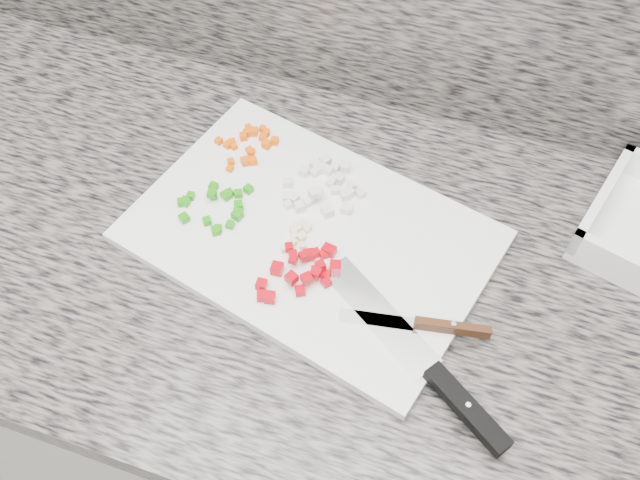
{
  "coord_description": "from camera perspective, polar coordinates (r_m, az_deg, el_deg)",
  "views": [
    {
      "loc": [
        0.22,
        0.96,
        1.66
      ],
      "look_at": [
        0.05,
        1.44,
        0.93
      ],
      "focal_mm": 40.0,
      "sensor_mm": 36.0,
      "label": 1
    }
  ],
  "objects": [
    {
      "name": "cutting_board",
      "position": [
        0.92,
        -0.77,
        0.32
      ],
      "size": [
        0.51,
        0.4,
        0.01
      ],
      "primitive_type": "cube",
      "rotation": [
        0.0,
        0.0,
        -0.25
      ],
      "color": "white",
      "rests_on": "countertop"
    },
    {
      "name": "garlic_pile",
      "position": [
        0.91,
        -1.71,
        0.59
      ],
      "size": [
        0.03,
        0.06,
        0.01
      ],
      "color": "#F5E6BD",
      "rests_on": "cutting_board"
    },
    {
      "name": "red_pepper_pile",
      "position": [
        0.88,
        -1.45,
        -2.4
      ],
      "size": [
        0.09,
        0.1,
        0.02
      ],
      "color": "#C1020E",
      "rests_on": "cutting_board"
    },
    {
      "name": "countertop",
      "position": [
        0.94,
        -2.94,
        -1.09
      ],
      "size": [
        3.96,
        0.64,
        0.04
      ],
      "primitive_type": "cube",
      "color": "#635E58",
      "rests_on": "cabinet"
    },
    {
      "name": "carrot_pile",
      "position": [
        1.01,
        -5.68,
        7.7
      ],
      "size": [
        0.09,
        0.09,
        0.01
      ],
      "color": "#F55A05",
      "rests_on": "cutting_board"
    },
    {
      "name": "cabinet",
      "position": [
        1.34,
        -2.11,
        -11.89
      ],
      "size": [
        3.92,
        0.62,
        0.86
      ],
      "primitive_type": "cube",
      "color": "white",
      "rests_on": "ground"
    },
    {
      "name": "chef_knife",
      "position": [
        0.82,
        9.18,
        -10.57
      ],
      "size": [
        0.26,
        0.19,
        0.02
      ],
      "rotation": [
        0.0,
        0.0,
        -0.59
      ],
      "color": "silver",
      "rests_on": "cutting_board"
    },
    {
      "name": "green_pepper_pile",
      "position": [
        0.95,
        -8.23,
        2.75
      ],
      "size": [
        0.09,
        0.09,
        0.02
      ],
      "color": "#21910D",
      "rests_on": "cutting_board"
    },
    {
      "name": "paring_knife",
      "position": [
        0.85,
        9.02,
        -6.78
      ],
      "size": [
        0.18,
        0.04,
        0.02
      ],
      "rotation": [
        0.0,
        0.0,
        0.17
      ],
      "color": "silver",
      "rests_on": "cutting_board"
    },
    {
      "name": "onion_pile",
      "position": [
        0.95,
        0.25,
        4.32
      ],
      "size": [
        0.11,
        0.1,
        0.02
      ],
      "color": "silver",
      "rests_on": "cutting_board"
    }
  ]
}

